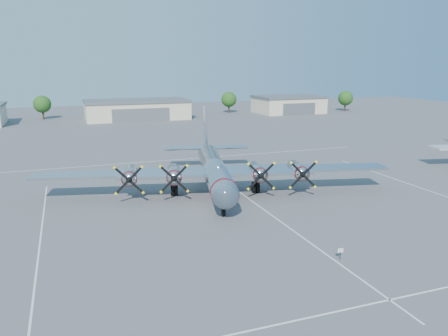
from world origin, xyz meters
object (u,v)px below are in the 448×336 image
object	(u,v)px
hangar_center	(137,109)
info_placard	(340,252)
hangar_east	(288,104)
tree_west	(42,104)
tree_far_east	(345,98)
tree_east	(229,100)
main_bomber_b29	(214,190)

from	to	relation	value
hangar_center	info_placard	bearing A→B (deg)	-89.70
hangar_east	tree_west	bearing A→B (deg)	173.72
tree_west	tree_far_east	size ratio (longest dim) A/B	1.00
hangar_center	tree_east	distance (m)	30.64
hangar_east	info_placard	distance (m)	108.61
tree_west	tree_far_east	world-z (taller)	same
tree_east	info_placard	bearing A→B (deg)	-105.88
tree_east	main_bomber_b29	size ratio (longest dim) A/B	0.16
tree_west	tree_far_east	xyz separation A→B (m)	(93.00, -10.00, 0.00)
main_bomber_b29	tree_far_east	bearing A→B (deg)	59.08
main_bomber_b29	info_placard	world-z (taller)	main_bomber_b29
tree_far_east	main_bomber_b29	size ratio (longest dim) A/B	0.16
hangar_east	tree_far_east	size ratio (longest dim) A/B	3.10
tree_west	hangar_east	bearing A→B (deg)	-6.28
hangar_center	tree_far_east	distance (m)	68.05
tree_west	main_bomber_b29	distance (m)	86.63
hangar_center	tree_west	xyz separation A→B (m)	(-25.00, 8.04, 1.51)
hangar_center	tree_east	size ratio (longest dim) A/B	4.31
tree_west	tree_east	distance (m)	55.04
hangar_east	hangar_center	bearing A→B (deg)	-180.00
hangar_east	tree_west	world-z (taller)	tree_west
tree_east	tree_west	bearing A→B (deg)	177.92
main_bomber_b29	hangar_center	bearing A→B (deg)	100.94
tree_west	info_placard	size ratio (longest dim) A/B	7.05
hangar_center	hangar_east	world-z (taller)	same
hangar_center	main_bomber_b29	size ratio (longest dim) A/B	0.69
hangar_center	hangar_east	xyz separation A→B (m)	(48.00, 0.00, 0.00)
hangar_center	hangar_east	size ratio (longest dim) A/B	1.39
hangar_east	tree_west	xyz separation A→B (m)	(-73.00, 8.04, 1.51)
hangar_east	tree_far_east	bearing A→B (deg)	-5.61
tree_far_east	main_bomber_b29	xyz separation A→B (m)	(-70.58, -73.57, -4.22)
main_bomber_b29	info_placard	bearing A→B (deg)	-69.17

